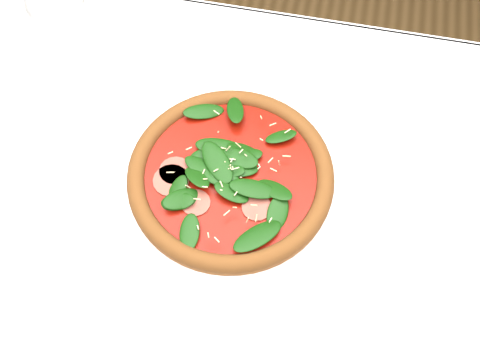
# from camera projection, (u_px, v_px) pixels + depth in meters

# --- Properties ---
(ground) EXTENTS (6.00, 6.00, 0.00)m
(ground) POSITION_uv_depth(u_px,v_px,m) (233.00, 323.00, 1.46)
(ground) COLOR brown
(ground) RESTS_ON ground
(dining_table) EXTENTS (1.21, 0.81, 0.75)m
(dining_table) POSITION_uv_depth(u_px,v_px,m) (228.00, 226.00, 0.90)
(dining_table) COLOR white
(dining_table) RESTS_ON ground
(plate) EXTENTS (0.36, 0.36, 0.02)m
(plate) POSITION_uv_depth(u_px,v_px,m) (231.00, 180.00, 0.82)
(plate) COLOR white
(plate) RESTS_ON dining_table
(pizza) EXTENTS (0.32, 0.32, 0.04)m
(pizza) POSITION_uv_depth(u_px,v_px,m) (231.00, 173.00, 0.80)
(pizza) COLOR brown
(pizza) RESTS_ON plate
(wine_glass) EXTENTS (0.09, 0.09, 0.21)m
(wine_glass) POSITION_uv_depth(u_px,v_px,m) (57.00, 11.00, 0.79)
(wine_glass) COLOR silver
(wine_glass) RESTS_ON dining_table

